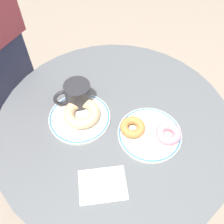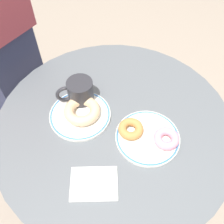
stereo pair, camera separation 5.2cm
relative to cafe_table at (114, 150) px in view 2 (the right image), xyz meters
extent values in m
cube|color=gray|center=(0.00, 0.00, -0.54)|extent=(7.00, 7.00, 0.02)
cylinder|color=#565B60|center=(0.00, 0.00, 0.19)|extent=(0.80, 0.80, 0.02)
cylinder|color=#565B60|center=(0.00, 0.00, -0.16)|extent=(0.06, 0.06, 0.69)
cylinder|color=#565B60|center=(0.00, 0.00, -0.51)|extent=(0.38, 0.38, 0.03)
cylinder|color=white|center=(-0.12, -0.01, 0.21)|extent=(0.21, 0.21, 0.01)
torus|color=#3D75BC|center=(-0.12, -0.01, 0.21)|extent=(0.20, 0.20, 0.01)
cylinder|color=white|center=(0.12, -0.03, 0.21)|extent=(0.20, 0.20, 0.01)
torus|color=#3D75BC|center=(0.12, -0.03, 0.21)|extent=(0.20, 0.20, 0.01)
torus|color=#E0B789|center=(-0.11, -0.01, 0.23)|extent=(0.16, 0.16, 0.03)
torus|color=pink|center=(0.17, -0.04, 0.23)|extent=(0.09, 0.09, 0.03)
torus|color=#BC7F42|center=(0.06, -0.03, 0.23)|extent=(0.11, 0.11, 0.03)
cube|color=white|center=(0.00, -0.22, 0.21)|extent=(0.16, 0.13, 0.01)
cylinder|color=#28282D|center=(-0.14, 0.06, 0.25)|extent=(0.09, 0.09, 0.09)
torus|color=#28282D|center=(-0.18, 0.03, 0.25)|extent=(0.07, 0.05, 0.07)
cube|color=#2D3351|center=(-0.61, 0.22, -0.09)|extent=(0.42, 0.33, 0.87)
camera|label=1|loc=(0.07, -0.47, 0.90)|focal=40.66mm
camera|label=2|loc=(0.12, -0.46, 0.90)|focal=40.66mm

